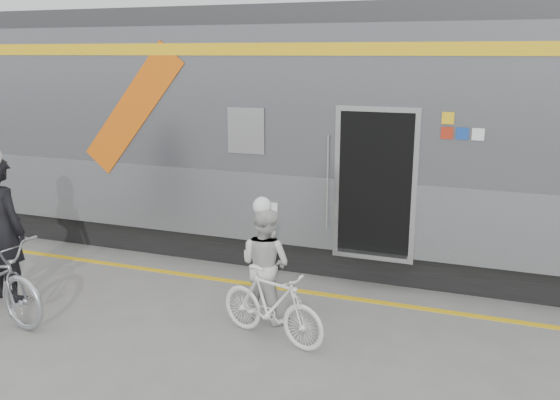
% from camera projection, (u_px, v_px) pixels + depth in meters
% --- Properties ---
extents(ground, '(90.00, 90.00, 0.00)m').
position_uv_depth(ground, '(193.00, 352.00, 6.93)').
color(ground, slate).
rests_on(ground, ground).
extents(train, '(24.00, 3.17, 4.10)m').
position_uv_depth(train, '(270.00, 131.00, 10.47)').
color(train, black).
rests_on(train, ground).
extents(safety_strip, '(24.00, 0.12, 0.01)m').
position_uv_depth(safety_strip, '(262.00, 286.00, 8.89)').
color(safety_strip, yellow).
rests_on(safety_strip, ground).
extents(man, '(0.82, 0.61, 2.05)m').
position_uv_depth(man, '(4.00, 230.00, 8.17)').
color(man, black).
rests_on(man, ground).
extents(woman, '(0.86, 0.75, 1.50)m').
position_uv_depth(woman, '(265.00, 264.00, 7.65)').
color(woman, silver).
rests_on(woman, ground).
extents(bicycle_right, '(1.57, 0.85, 0.91)m').
position_uv_depth(bicycle_right, '(272.00, 305.00, 7.12)').
color(bicycle_right, silver).
rests_on(bicycle_right, ground).
extents(helmet_woman, '(0.24, 0.24, 0.24)m').
position_uv_depth(helmet_woman, '(265.00, 199.00, 7.44)').
color(helmet_woman, white).
rests_on(helmet_woman, woman).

